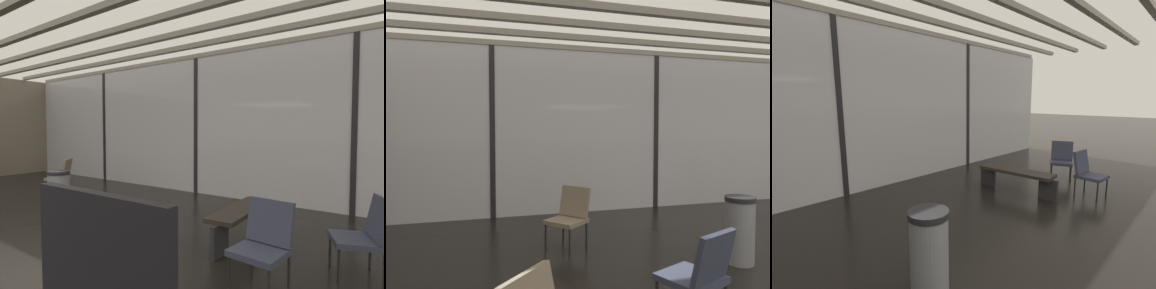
% 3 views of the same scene
% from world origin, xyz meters
% --- Properties ---
extents(glass_curtain_wall, '(14.00, 0.08, 3.32)m').
position_xyz_m(glass_curtain_wall, '(0.00, 5.20, 1.66)').
color(glass_curtain_wall, silver).
rests_on(glass_curtain_wall, ground).
extents(window_mullion_1, '(0.10, 0.12, 3.32)m').
position_xyz_m(window_mullion_1, '(0.00, 5.20, 1.66)').
color(window_mullion_1, black).
rests_on(window_mullion_1, ground).
extents(window_mullion_2, '(0.10, 0.12, 3.32)m').
position_xyz_m(window_mullion_2, '(3.50, 5.20, 1.66)').
color(window_mullion_2, black).
rests_on(window_mullion_2, ground).
extents(lounge_chair_4, '(0.53, 0.57, 0.87)m').
position_xyz_m(lounge_chair_4, '(3.20, 1.76, 0.49)').
color(lounge_chair_4, '#33384C').
rests_on(lounge_chair_4, ground).
extents(lounge_chair_5, '(0.67, 0.65, 0.87)m').
position_xyz_m(lounge_chair_5, '(3.98, 2.61, 0.49)').
color(lounge_chair_5, '#33384C').
rests_on(lounge_chair_5, ground).
extents(waiting_bench, '(0.49, 1.70, 0.47)m').
position_xyz_m(waiting_bench, '(2.41, 2.85, 0.36)').
color(waiting_bench, '#28231E').
rests_on(waiting_bench, ground).
extents(trash_bin, '(0.38, 0.38, 0.86)m').
position_xyz_m(trash_bin, '(-0.60, 1.88, 0.43)').
color(trash_bin, slate).
rests_on(trash_bin, ground).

